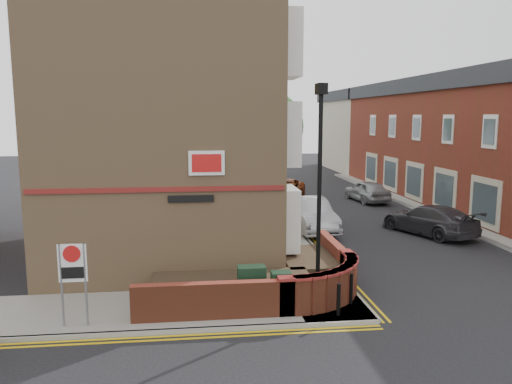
% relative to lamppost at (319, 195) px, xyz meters
% --- Properties ---
extents(ground, '(120.00, 120.00, 0.00)m').
position_rel_lamppost_xyz_m(ground, '(-1.60, -1.20, -3.34)').
color(ground, black).
rests_on(ground, ground).
extents(pavement_corner, '(13.00, 3.00, 0.12)m').
position_rel_lamppost_xyz_m(pavement_corner, '(-5.10, 0.30, -3.28)').
color(pavement_corner, gray).
rests_on(pavement_corner, ground).
extents(pavement_main, '(2.00, 32.00, 0.12)m').
position_rel_lamppost_xyz_m(pavement_main, '(0.40, 14.80, -3.28)').
color(pavement_main, gray).
rests_on(pavement_main, ground).
extents(pavement_far, '(4.00, 40.00, 0.12)m').
position_rel_lamppost_xyz_m(pavement_far, '(11.40, 11.80, -3.28)').
color(pavement_far, gray).
rests_on(pavement_far, ground).
extents(kerb_side, '(13.00, 0.15, 0.12)m').
position_rel_lamppost_xyz_m(kerb_side, '(-5.10, -1.20, -3.28)').
color(kerb_side, gray).
rests_on(kerb_side, ground).
extents(kerb_main_near, '(0.15, 32.00, 0.12)m').
position_rel_lamppost_xyz_m(kerb_main_near, '(1.40, 14.80, -3.28)').
color(kerb_main_near, gray).
rests_on(kerb_main_near, ground).
extents(kerb_main_far, '(0.15, 40.00, 0.12)m').
position_rel_lamppost_xyz_m(kerb_main_far, '(9.40, 11.80, -3.28)').
color(kerb_main_far, gray).
rests_on(kerb_main_far, ground).
extents(yellow_lines_side, '(13.00, 0.28, 0.01)m').
position_rel_lamppost_xyz_m(yellow_lines_side, '(-5.10, -1.45, -3.34)').
color(yellow_lines_side, gold).
rests_on(yellow_lines_side, ground).
extents(yellow_lines_main, '(0.28, 32.00, 0.01)m').
position_rel_lamppost_xyz_m(yellow_lines_main, '(1.65, 14.80, -3.34)').
color(yellow_lines_main, gold).
rests_on(yellow_lines_main, ground).
extents(corner_building, '(8.95, 10.40, 13.60)m').
position_rel_lamppost_xyz_m(corner_building, '(-4.44, 6.80, 2.88)').
color(corner_building, '#A07C55').
rests_on(corner_building, ground).
extents(garden_wall, '(6.80, 6.00, 1.20)m').
position_rel_lamppost_xyz_m(garden_wall, '(-1.60, 1.30, -3.34)').
color(garden_wall, brown).
rests_on(garden_wall, ground).
extents(lamppost, '(0.25, 0.50, 6.30)m').
position_rel_lamppost_xyz_m(lamppost, '(0.00, 0.00, 0.00)').
color(lamppost, black).
rests_on(lamppost, pavement_corner).
extents(utility_cabinet_large, '(0.80, 0.45, 1.20)m').
position_rel_lamppost_xyz_m(utility_cabinet_large, '(-1.90, 0.10, -2.62)').
color(utility_cabinet_large, black).
rests_on(utility_cabinet_large, pavement_corner).
extents(utility_cabinet_small, '(0.55, 0.40, 1.10)m').
position_rel_lamppost_xyz_m(utility_cabinet_small, '(-1.10, -0.20, -2.67)').
color(utility_cabinet_small, black).
rests_on(utility_cabinet_small, pavement_corner).
extents(bollard_near, '(0.11, 0.11, 0.90)m').
position_rel_lamppost_xyz_m(bollard_near, '(0.40, -0.80, -2.77)').
color(bollard_near, black).
rests_on(bollard_near, pavement_corner).
extents(bollard_far, '(0.11, 0.11, 0.90)m').
position_rel_lamppost_xyz_m(bollard_far, '(1.00, -0.00, -2.77)').
color(bollard_far, black).
rests_on(bollard_far, pavement_corner).
extents(zone_sign, '(0.72, 0.07, 2.20)m').
position_rel_lamppost_xyz_m(zone_sign, '(-6.60, -0.70, -1.70)').
color(zone_sign, slate).
rests_on(zone_sign, pavement_corner).
extents(far_terrace, '(5.40, 30.40, 8.00)m').
position_rel_lamppost_xyz_m(far_terrace, '(12.90, 15.80, 0.70)').
color(far_terrace, brown).
rests_on(far_terrace, ground).
extents(far_terrace_cream, '(5.40, 12.40, 8.00)m').
position_rel_lamppost_xyz_m(far_terrace_cream, '(12.90, 36.80, 0.71)').
color(far_terrace_cream, '#B7AB97').
rests_on(far_terrace_cream, ground).
extents(tree_near, '(3.64, 3.65, 6.70)m').
position_rel_lamppost_xyz_m(tree_near, '(0.40, 12.85, 1.36)').
color(tree_near, '#382B1E').
rests_on(tree_near, pavement_main).
extents(tree_mid, '(4.03, 4.03, 7.42)m').
position_rel_lamppost_xyz_m(tree_mid, '(0.40, 20.85, 1.85)').
color(tree_mid, '#382B1E').
rests_on(tree_mid, pavement_main).
extents(tree_far, '(3.81, 3.81, 7.00)m').
position_rel_lamppost_xyz_m(tree_far, '(0.40, 28.85, 1.57)').
color(tree_far, '#382B1E').
rests_on(tree_far, pavement_main).
extents(traffic_light_assembly, '(0.20, 0.16, 4.20)m').
position_rel_lamppost_xyz_m(traffic_light_assembly, '(0.80, 23.80, -0.56)').
color(traffic_light_assembly, black).
rests_on(traffic_light_assembly, pavement_main).
extents(silver_car_near, '(2.02, 4.91, 1.58)m').
position_rel_lamppost_xyz_m(silver_car_near, '(2.00, 9.88, -2.55)').
color(silver_car_near, '#9C9DA3').
rests_on(silver_car_near, ground).
extents(red_car_main, '(3.79, 5.45, 1.38)m').
position_rel_lamppost_xyz_m(red_car_main, '(2.25, 18.63, -2.65)').
color(red_car_main, '#8D370F').
rests_on(red_car_main, ground).
extents(grey_car_far, '(3.70, 5.24, 1.41)m').
position_rel_lamppost_xyz_m(grey_car_far, '(7.40, 8.41, -2.64)').
color(grey_car_far, '#302F35').
rests_on(grey_car_far, ground).
extents(silver_car_far, '(2.16, 4.29, 1.40)m').
position_rel_lamppost_xyz_m(silver_car_far, '(7.54, 17.53, -2.64)').
color(silver_car_far, gray).
rests_on(silver_car_far, ground).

